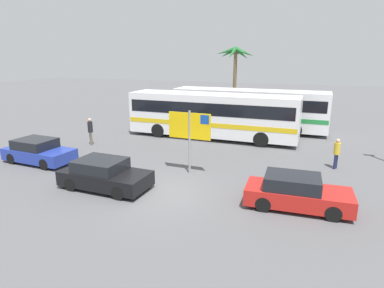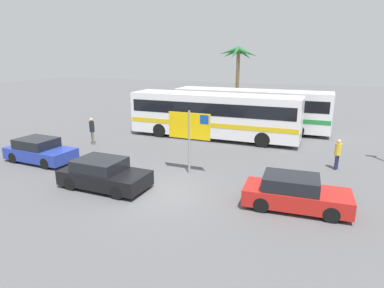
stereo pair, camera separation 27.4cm
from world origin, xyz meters
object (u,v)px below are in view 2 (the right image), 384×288
Objects in this scene: ferry_sign at (190,128)px; pedestrian_near_sign at (338,152)px; bus_rear_coach at (251,108)px; bus_front_coach at (214,114)px; car_red at (295,193)px; car_black at (104,174)px; car_blue at (40,151)px; pedestrian_crossing_lot at (92,129)px.

pedestrian_near_sign is at bearing 27.23° from ferry_sign.
ferry_sign is at bearing -93.33° from bus_rear_coach.
car_red is at bearing -55.99° from bus_front_coach.
ferry_sign is 4.63m from car_black.
bus_rear_coach is at bearing 106.27° from car_red.
ferry_sign reaches higher than car_black.
bus_front_coach is at bearing -117.05° from bus_rear_coach.
pedestrian_near_sign is at bearing 20.02° from car_blue.
bus_rear_coach is 3.76× the size of ferry_sign.
car_black is 2.49× the size of pedestrian_near_sign.
pedestrian_crossing_lot is at bearing 87.48° from car_blue.
bus_front_coach is at bearing 100.52° from ferry_sign.
pedestrian_crossing_lot is at bearing -145.63° from bus_front_coach.
ferry_sign is 1.97× the size of pedestrian_near_sign.
car_blue is (-8.53, -1.41, -1.69)m from ferry_sign.
pedestrian_near_sign is (9.80, 6.56, 0.32)m from car_black.
car_blue is at bearing 173.82° from car_red.
car_blue is 16.15m from pedestrian_near_sign.
bus_front_coach is 11.53m from car_blue.
bus_front_coach is 7.55m from ferry_sign.
car_black is 0.99× the size of car_red.
car_red is 2.25× the size of pedestrian_crossing_lot.
pedestrian_crossing_lot is (-13.42, 4.89, 0.44)m from car_red.
bus_front_coach and bus_rear_coach have the same top height.
car_black is 11.80m from pedestrian_near_sign.
car_red is at bearing -76.26° from pedestrian_crossing_lot.
bus_front_coach is 2.95× the size of car_red.
ferry_sign reaches higher than bus_rear_coach.
bus_front_coach reaches higher than car_blue.
car_blue is (-9.17, -12.50, -1.15)m from bus_rear_coach.
ferry_sign reaches higher than bus_front_coach.
car_red is (4.63, -13.28, -1.15)m from bus_rear_coach.
car_red is (13.80, -0.78, -0.00)m from car_blue.
pedestrian_crossing_lot is at bearing 162.88° from ferry_sign.
bus_rear_coach is at bearing -12.59° from pedestrian_crossing_lot.
bus_rear_coach is 15.54m from car_blue.
bus_rear_coach is at bearing -27.15° from pedestrian_near_sign.
car_black is 8.24m from car_red.
car_blue is at bearing -151.59° from pedestrian_crossing_lot.
car_red is (6.49, -9.62, -1.15)m from bus_front_coach.
car_blue is at bearing -169.43° from ferry_sign.
bus_rear_coach is at bearing 62.95° from bus_front_coach.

